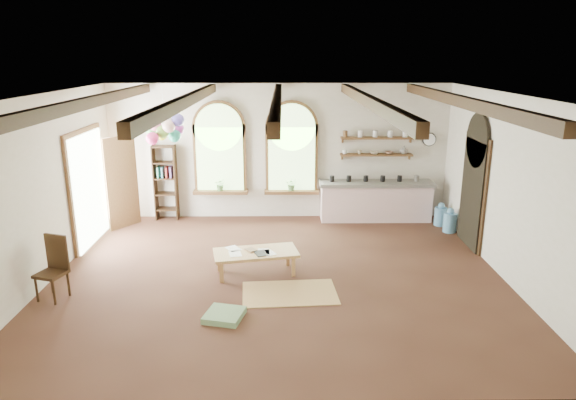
{
  "coord_description": "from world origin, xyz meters",
  "views": [
    {
      "loc": [
        0.09,
        -8.53,
        3.85
      ],
      "look_at": [
        0.18,
        0.6,
        1.24
      ],
      "focal_mm": 32.0,
      "sensor_mm": 36.0,
      "label": 1
    }
  ],
  "objects_px": {
    "side_chair": "(53,281)",
    "balloon_cluster": "(165,128)",
    "kitchen_counter": "(375,201)",
    "coffee_table": "(256,254)"
  },
  "relations": [
    {
      "from": "coffee_table",
      "to": "balloon_cluster",
      "type": "distance_m",
      "value": 3.58
    },
    {
      "from": "kitchen_counter",
      "to": "balloon_cluster",
      "type": "distance_m",
      "value": 5.14
    },
    {
      "from": "balloon_cluster",
      "to": "kitchen_counter",
      "type": "bearing_deg",
      "value": 10.84
    },
    {
      "from": "kitchen_counter",
      "to": "balloon_cluster",
      "type": "relative_size",
      "value": 2.3
    },
    {
      "from": "coffee_table",
      "to": "balloon_cluster",
      "type": "bearing_deg",
      "value": 132.01
    },
    {
      "from": "coffee_table",
      "to": "kitchen_counter",
      "type": "bearing_deg",
      "value": 49.14
    },
    {
      "from": "balloon_cluster",
      "to": "side_chair",
      "type": "bearing_deg",
      "value": -111.45
    },
    {
      "from": "side_chair",
      "to": "balloon_cluster",
      "type": "xyz_separation_m",
      "value": [
        1.24,
        3.16,
        2.05
      ]
    },
    {
      "from": "side_chair",
      "to": "balloon_cluster",
      "type": "distance_m",
      "value": 3.97
    },
    {
      "from": "coffee_table",
      "to": "side_chair",
      "type": "bearing_deg",
      "value": -163.81
    }
  ]
}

